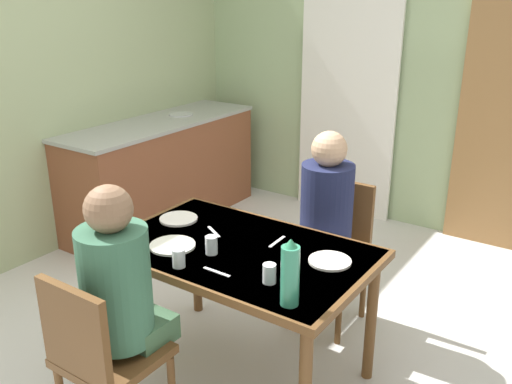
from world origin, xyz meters
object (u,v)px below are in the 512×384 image
(person_near_diner, at_px, (118,282))
(person_far_diner, at_px, (325,207))
(chair_far_diner, at_px, (334,244))
(water_bottle_green_near, at_px, (290,274))
(chair_near_diner, at_px, (100,355))
(kitchen_counter, at_px, (162,171))
(dining_table, at_px, (239,262))

(person_near_diner, xyz_separation_m, person_far_diner, (0.32, 1.26, 0.00))
(chair_far_diner, height_order, person_far_diner, person_far_diner)
(water_bottle_green_near, bearing_deg, person_far_diner, 109.25)
(water_bottle_green_near, bearing_deg, chair_near_diner, -144.78)
(chair_near_diner, relative_size, chair_far_diner, 1.00)
(chair_far_diner, xyz_separation_m, person_far_diner, (-0.00, -0.14, 0.28))
(kitchen_counter, bearing_deg, person_near_diner, -50.37)
(person_far_diner, bearing_deg, chair_far_diner, -90.00)
(chair_near_diner, height_order, person_far_diner, person_far_diner)
(kitchen_counter, height_order, person_near_diner, person_near_diner)
(chair_near_diner, distance_m, person_far_diner, 1.46)
(kitchen_counter, xyz_separation_m, chair_far_diner, (1.94, -0.56, 0.05))
(person_near_diner, height_order, person_far_diner, same)
(dining_table, relative_size, person_near_diner, 1.70)
(chair_near_diner, distance_m, water_bottle_green_near, 0.88)
(dining_table, distance_m, chair_near_diner, 0.80)
(water_bottle_green_near, bearing_deg, kitchen_counter, 144.29)
(dining_table, xyz_separation_m, chair_far_diner, (0.15, 0.77, -0.16))
(chair_near_diner, distance_m, person_near_diner, 0.31)
(chair_near_diner, bearing_deg, person_near_diner, 90.00)
(person_far_diner, bearing_deg, water_bottle_green_near, 109.25)
(chair_far_diner, relative_size, person_near_diner, 1.13)
(kitchen_counter, distance_m, dining_table, 2.24)
(person_far_diner, height_order, water_bottle_green_near, person_far_diner)
(dining_table, bearing_deg, chair_near_diner, -102.73)
(chair_far_diner, bearing_deg, person_near_diner, 76.98)
(dining_table, xyz_separation_m, person_far_diner, (0.15, 0.63, 0.12))
(person_near_diner, bearing_deg, person_far_diner, 75.62)
(dining_table, relative_size, chair_near_diner, 1.50)
(person_far_diner, xyz_separation_m, water_bottle_green_near, (0.33, -0.94, 0.09))
(kitchen_counter, bearing_deg, person_far_diner, -19.64)
(dining_table, distance_m, water_bottle_green_near, 0.61)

